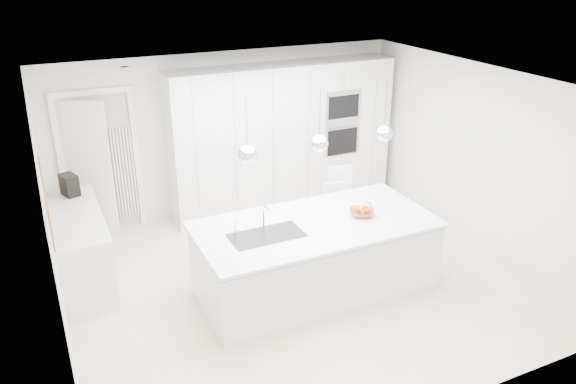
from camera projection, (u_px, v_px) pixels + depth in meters
name	position (u px, v px, depth m)	size (l,w,h in m)	color
floor	(298.00, 280.00, 7.14)	(5.50, 5.50, 0.00)	beige
wall_back	(228.00, 133.00, 8.73)	(5.50, 5.50, 0.00)	silver
wall_left	(51.00, 235.00, 5.57)	(5.00, 5.00, 0.00)	silver
ceiling	(300.00, 85.00, 6.15)	(5.50, 5.50, 0.00)	white
tall_cabinets	(283.00, 137.00, 8.83)	(3.60, 0.60, 2.30)	white
oven_stack	(343.00, 123.00, 8.84)	(0.62, 0.04, 1.05)	#A5A5A8
doorway_frame	(101.00, 165.00, 8.03)	(1.11, 0.08, 2.13)	white
hallway_door	(83.00, 171.00, 7.90)	(0.82, 0.04, 2.00)	white
radiator	(125.00, 174.00, 8.22)	(0.32, 0.04, 1.40)	white
left_base_cabinets	(80.00, 248.00, 7.01)	(0.60, 1.80, 0.86)	white
left_worktop	(75.00, 216.00, 6.84)	(0.62, 1.82, 0.04)	white
oak_backsplash	(46.00, 200.00, 6.62)	(0.02, 1.80, 0.50)	#9B6338
island_base	(317.00, 259.00, 6.76)	(2.80, 1.20, 0.86)	white
island_worktop	(315.00, 224.00, 6.62)	(2.84, 1.40, 0.04)	white
island_sink	(267.00, 242.00, 6.35)	(0.84, 0.44, 0.18)	#3F3F42
island_tap	(263.00, 216.00, 6.45)	(0.02, 0.02, 0.30)	white
pendant_left	(247.00, 154.00, 5.85)	(0.20, 0.20, 0.20)	white
pendant_mid	(319.00, 143.00, 6.18)	(0.20, 0.20, 0.20)	white
pendant_right	(384.00, 134.00, 6.51)	(0.20, 0.20, 0.20)	white
fruit_bowl	(362.00, 213.00, 6.78)	(0.30, 0.30, 0.07)	#9B6338
espresso_machine	(69.00, 185.00, 7.32)	(0.17, 0.26, 0.28)	black
bar_stool_left	(337.00, 219.00, 7.67)	(0.32, 0.44, 0.96)	white
bar_stool_right	(344.00, 207.00, 7.85)	(0.37, 0.51, 1.11)	white
apple_a	(359.00, 210.00, 6.76)	(0.08, 0.08, 0.08)	#BB320F
apple_b	(366.00, 211.00, 6.75)	(0.09, 0.09, 0.09)	#BB320F
apple_c	(365.00, 210.00, 6.78)	(0.08, 0.08, 0.08)	#BB320F
banana_bunch	(366.00, 207.00, 6.74)	(0.22, 0.22, 0.03)	gold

